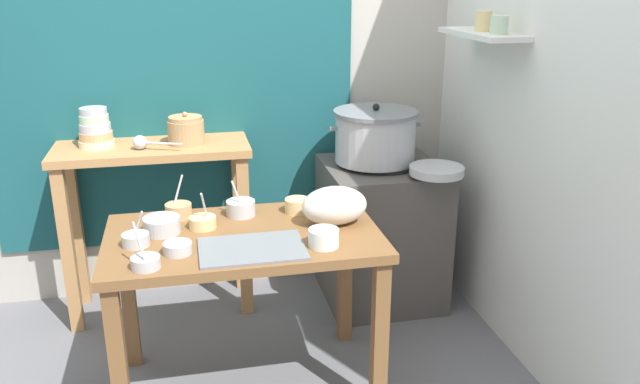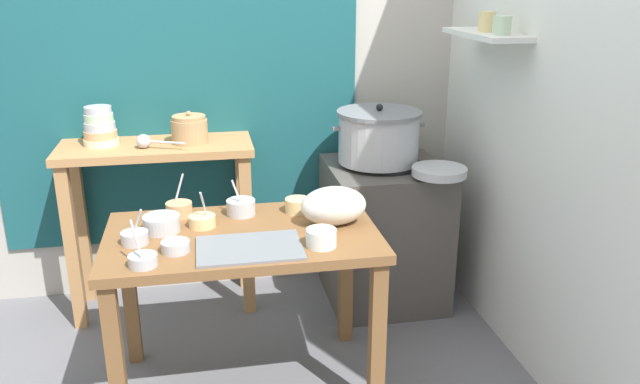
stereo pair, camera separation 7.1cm
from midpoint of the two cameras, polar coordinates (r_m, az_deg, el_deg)
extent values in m
cube|color=#B2ADA3|center=(3.50, -7.97, 11.98)|extent=(4.40, 0.10, 2.60)
cube|color=#195156|center=(3.43, -12.22, 12.44)|extent=(1.90, 0.02, 2.10)
cube|color=silver|center=(2.99, 19.22, 9.93)|extent=(0.10, 3.20, 2.60)
cube|color=silver|center=(3.08, 15.19, 13.38)|extent=(0.20, 0.56, 0.02)
cylinder|color=#B7D1AD|center=(2.94, 16.58, 14.03)|extent=(0.08, 0.08, 0.08)
cylinder|color=#E5C684|center=(3.07, 15.29, 14.43)|extent=(0.08, 0.08, 0.09)
cube|color=brown|center=(2.62, -6.16, -4.01)|extent=(1.10, 0.66, 0.04)
cube|color=brown|center=(2.56, -16.92, -14.58)|extent=(0.06, 0.06, 0.68)
cube|color=brown|center=(2.62, 5.90, -12.85)|extent=(0.06, 0.06, 0.68)
cube|color=brown|center=(3.04, -15.92, -8.77)|extent=(0.06, 0.06, 0.68)
cube|color=brown|center=(3.09, 2.97, -7.49)|extent=(0.06, 0.06, 0.68)
cube|color=#B27F4C|center=(3.31, -13.83, 3.81)|extent=(0.96, 0.40, 0.04)
cube|color=#B27F4C|center=(3.37, -20.66, -4.75)|extent=(0.06, 0.06, 0.86)
cube|color=#B27F4C|center=(3.32, -5.90, -3.92)|extent=(0.06, 0.06, 0.86)
cube|color=#B27F4C|center=(3.65, -19.93, -2.88)|extent=(0.06, 0.06, 0.86)
cube|color=#B27F4C|center=(3.60, -6.32, -2.08)|extent=(0.06, 0.06, 0.86)
cube|color=#4C4742|center=(3.49, 6.28, -3.67)|extent=(0.60, 0.60, 0.76)
cylinder|color=black|center=(3.36, 6.52, 2.48)|extent=(0.36, 0.36, 0.02)
cylinder|color=black|center=(3.16, 5.82, -4.77)|extent=(0.04, 0.02, 0.04)
cylinder|color=#B7BABF|center=(3.33, 5.85, 4.76)|extent=(0.41, 0.41, 0.25)
cylinder|color=slate|center=(3.30, 5.92, 7.03)|extent=(0.44, 0.44, 0.02)
sphere|color=black|center=(3.29, 5.94, 7.50)|extent=(0.04, 0.04, 0.04)
cube|color=slate|center=(3.26, 2.07, 5.67)|extent=(0.04, 0.02, 0.02)
cube|color=slate|center=(3.38, 9.55, 5.92)|extent=(0.04, 0.02, 0.02)
cylinder|color=tan|center=(3.29, -10.92, 5.34)|extent=(0.18, 0.18, 0.12)
cylinder|color=tan|center=(3.27, -11.00, 6.52)|extent=(0.17, 0.17, 0.02)
sphere|color=tan|center=(3.27, -11.02, 6.89)|extent=(0.02, 0.02, 0.02)
cylinder|color=beige|center=(3.37, -18.31, 4.28)|extent=(0.17, 0.17, 0.03)
cylinder|color=tan|center=(3.36, -18.38, 4.91)|extent=(0.16, 0.16, 0.04)
cylinder|color=#B7BABF|center=(3.35, -18.45, 5.60)|extent=(0.15, 0.15, 0.04)
cylinder|color=#B7D1AD|center=(3.34, -18.52, 6.29)|extent=(0.14, 0.14, 0.04)
cylinder|color=#B7BABF|center=(3.33, -18.59, 6.93)|extent=(0.13, 0.13, 0.04)
sphere|color=#B7BABF|center=(3.24, -14.83, 4.39)|extent=(0.07, 0.07, 0.07)
cylinder|color=#B7BABF|center=(3.19, -12.80, 4.32)|extent=(0.17, 0.08, 0.01)
cube|color=slate|center=(2.45, -5.47, -4.98)|extent=(0.40, 0.28, 0.01)
ellipsoid|color=silver|center=(2.65, 1.99, -1.24)|extent=(0.27, 0.17, 0.16)
cylinder|color=#B7BABF|center=(3.17, 11.21, 1.81)|extent=(0.27, 0.27, 0.04)
cylinder|color=#E5C684|center=(2.80, -1.30, -1.20)|extent=(0.11, 0.11, 0.06)
cylinder|color=maroon|center=(2.79, -1.30, -0.71)|extent=(0.09, 0.09, 0.01)
cylinder|color=#B7BABF|center=(2.67, -13.19, -2.76)|extent=(0.15, 0.15, 0.07)
cylinder|color=#337238|center=(2.66, -13.23, -2.21)|extent=(0.13, 0.13, 0.01)
cylinder|color=#B7BABF|center=(2.58, -15.40, -3.91)|extent=(0.11, 0.11, 0.05)
cylinder|color=#337238|center=(2.57, -15.44, -3.54)|extent=(0.09, 0.09, 0.01)
cylinder|color=#B7BABF|center=(2.57, -15.29, -2.84)|extent=(0.06, 0.05, 0.14)
cylinder|color=#B7BABF|center=(2.38, -14.66, -5.92)|extent=(0.10, 0.10, 0.04)
cylinder|color=beige|center=(2.37, -14.69, -5.59)|extent=(0.09, 0.09, 0.01)
cylinder|color=#B7BABF|center=(2.35, -15.08, -4.56)|extent=(0.05, 0.09, 0.17)
cylinder|color=#E5C684|center=(2.68, -9.70, -2.58)|extent=(0.11, 0.11, 0.05)
cylinder|color=#337238|center=(2.68, -9.72, -2.22)|extent=(0.09, 0.09, 0.01)
cylinder|color=#B7BABF|center=(2.66, -9.49, -1.42)|extent=(0.04, 0.08, 0.16)
cylinder|color=tan|center=(2.82, -11.73, -1.52)|extent=(0.11, 0.11, 0.06)
cylinder|color=#BFB28C|center=(2.81, -11.76, -1.06)|extent=(0.10, 0.10, 0.01)
cylinder|color=#B7BABF|center=(2.81, -11.88, -0.23)|extent=(0.07, 0.03, 0.18)
cylinder|color=#B7BABF|center=(2.47, -11.94, -4.77)|extent=(0.11, 0.11, 0.04)
cylinder|color=#337238|center=(2.46, -11.96, -4.45)|extent=(0.09, 0.09, 0.01)
cylinder|color=silver|center=(2.46, 0.94, -4.10)|extent=(0.12, 0.12, 0.07)
cylinder|color=maroon|center=(2.45, 0.94, -3.49)|extent=(0.10, 0.10, 0.01)
cylinder|color=#B7BABF|center=(2.79, -6.33, -1.36)|extent=(0.13, 0.13, 0.07)
cylinder|color=#BFB28C|center=(2.78, -6.35, -0.84)|extent=(0.11, 0.11, 0.01)
cylinder|color=#B7BABF|center=(2.76, -6.52, -0.54)|extent=(0.06, 0.05, 0.16)
camera|label=1|loc=(0.04, -89.26, 0.26)|focal=35.95mm
camera|label=2|loc=(0.04, 90.74, -0.26)|focal=35.95mm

